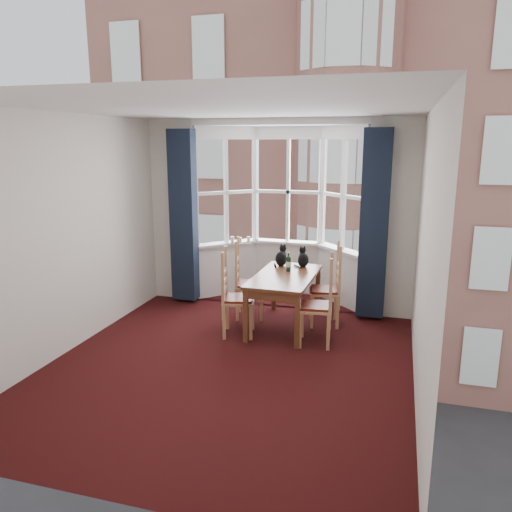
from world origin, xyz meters
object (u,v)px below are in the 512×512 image
at_px(cat_left, 281,257).
at_px(candle_extra, 249,240).
at_px(chair_left_near, 232,300).
at_px(candle_short, 240,240).
at_px(dining_table, 285,281).
at_px(cat_right, 303,259).
at_px(chair_right_near, 323,308).
at_px(wine_bottle, 288,263).
at_px(candle_tall, 232,240).
at_px(chair_right_far, 331,291).
at_px(chair_left_far, 243,285).

relative_size(cat_left, candle_extra, 2.95).
distance_m(chair_left_near, candle_short, 1.79).
height_order(cat_left, candle_extra, cat_left).
bearing_deg(cat_left, dining_table, -71.39).
xyz_separation_m(cat_left, candle_extra, (-0.72, 0.76, 0.07)).
xyz_separation_m(dining_table, cat_right, (0.15, 0.51, 0.20)).
bearing_deg(dining_table, cat_right, 74.18).
xyz_separation_m(chair_right_near, cat_right, (-0.44, 0.95, 0.37)).
distance_m(dining_table, wine_bottle, 0.29).
relative_size(cat_right, candle_tall, 2.86).
distance_m(chair_right_far, candle_extra, 1.82).
xyz_separation_m(dining_table, chair_left_near, (-0.60, -0.45, -0.17)).
bearing_deg(chair_right_far, candle_extra, 146.64).
relative_size(chair_left_near, chair_right_near, 1.00).
height_order(chair_left_far, chair_right_far, same).
xyz_separation_m(cat_right, candle_extra, (-1.03, 0.74, 0.08)).
height_order(cat_right, wine_bottle, cat_right).
bearing_deg(candle_short, chair_left_near, -75.86).
relative_size(cat_left, cat_right, 1.06).
bearing_deg(wine_bottle, candle_short, 134.94).
bearing_deg(chair_right_far, candle_short, 149.46).
distance_m(chair_left_near, candle_extra, 1.78).
height_order(candle_tall, candle_short, candle_tall).
bearing_deg(cat_right, chair_left_near, -127.78).
bearing_deg(cat_left, candle_extra, 133.43).
bearing_deg(candle_tall, cat_right, -28.09).
bearing_deg(dining_table, wine_bottle, 89.55).
xyz_separation_m(cat_right, candle_short, (-1.17, 0.72, 0.07)).
bearing_deg(wine_bottle, cat_right, 64.98).
height_order(dining_table, candle_tall, candle_tall).
relative_size(candle_tall, candle_short, 1.15).
height_order(chair_right_near, chair_right_far, same).
bearing_deg(chair_left_near, dining_table, 36.80).
bearing_deg(cat_left, chair_left_far, -153.05).
distance_m(cat_left, candle_extra, 1.05).
bearing_deg(candle_short, chair_right_far, -30.54).
distance_m(chair_left_far, candle_tall, 1.17).
bearing_deg(cat_right, cat_left, -175.81).
relative_size(wine_bottle, candle_short, 2.96).
distance_m(chair_left_near, cat_left, 1.10).
relative_size(chair_left_far, chair_right_near, 1.00).
bearing_deg(chair_left_far, candle_short, 110.27).
bearing_deg(dining_table, candle_tall, 133.65).
distance_m(chair_left_near, chair_right_far, 1.40).
relative_size(cat_left, candle_tall, 3.04).
bearing_deg(chair_right_near, chair_left_far, 151.25).
bearing_deg(candle_extra, wine_bottle, -49.70).
bearing_deg(chair_left_near, chair_right_near, 0.40).
bearing_deg(candle_tall, chair_right_near, -43.52).
height_order(dining_table, chair_right_far, chair_right_far).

